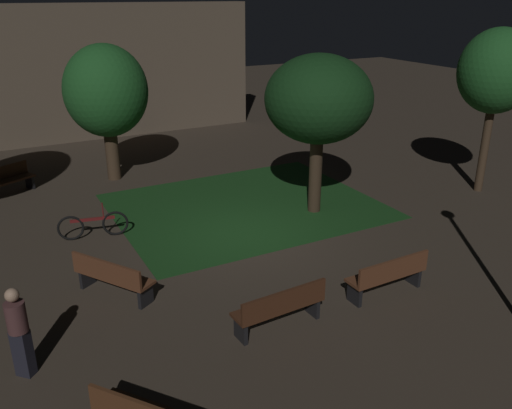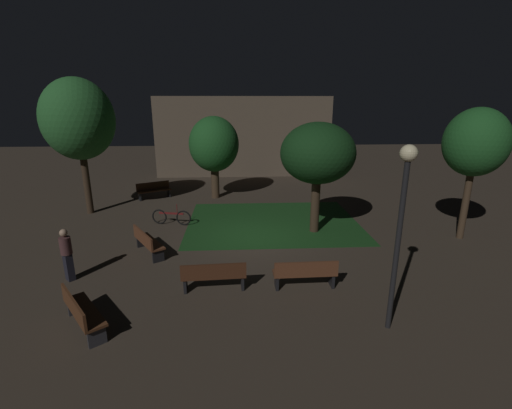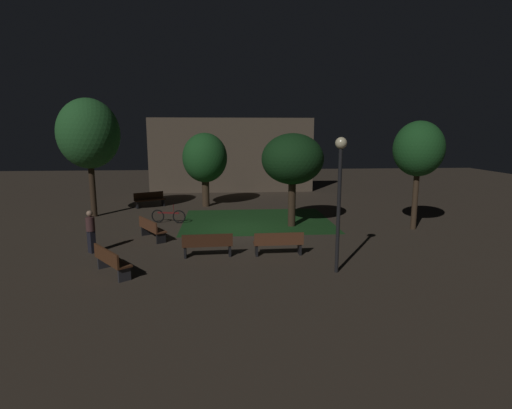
{
  "view_description": "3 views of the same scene",
  "coord_description": "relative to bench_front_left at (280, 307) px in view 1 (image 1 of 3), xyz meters",
  "views": [
    {
      "loc": [
        -5.66,
        -11.28,
        5.87
      ],
      "look_at": [
        0.17,
        -0.35,
        0.94
      ],
      "focal_mm": 37.63,
      "sensor_mm": 36.0,
      "label": 1
    },
    {
      "loc": [
        -0.59,
        -12.99,
        5.15
      ],
      "look_at": [
        0.12,
        0.07,
        1.32
      ],
      "focal_mm": 24.84,
      "sensor_mm": 36.0,
      "label": 2
    },
    {
      "loc": [
        -0.62,
        -18.0,
        4.46
      ],
      "look_at": [
        0.76,
        -0.24,
        1.21
      ],
      "focal_mm": 28.08,
      "sensor_mm": 36.0,
      "label": 3
    }
  ],
  "objects": [
    {
      "name": "bicycle",
      "position": [
        -2.17,
        5.69,
        -0.14
      ],
      "size": [
        1.73,
        0.42,
        0.93
      ],
      "color": "black",
      "rests_on": "ground"
    },
    {
      "name": "tree_near_wall",
      "position": [
        -0.52,
        10.11,
        2.42
      ],
      "size": [
        2.66,
        2.66,
        4.41
      ],
      "color": "#423021",
      "rests_on": "ground"
    },
    {
      "name": "tree_back_left",
      "position": [
        3.82,
        4.56,
        2.7
      ],
      "size": [
        2.9,
        2.9,
        4.4
      ],
      "color": "#38281C",
      "rests_on": "ground"
    },
    {
      "name": "grass_lawn",
      "position": [
        2.24,
        5.8,
        -0.48
      ],
      "size": [
        7.4,
        5.97,
        0.01
      ],
      "primitive_type": "cube",
      "color": "#194219",
      "rests_on": "ground"
    },
    {
      "name": "building_wall_backdrop",
      "position": [
        1.18,
        15.97,
        2.25
      ],
      "size": [
        12.13,
        0.8,
        5.46
      ],
      "primitive_type": "cube",
      "color": "brown",
      "rests_on": "ground"
    },
    {
      "name": "bench_corner",
      "position": [
        2.57,
        -0.0,
        0.0
      ],
      "size": [
        1.81,
        0.52,
        0.88
      ],
      "color": "brown",
      "rests_on": "ground"
    },
    {
      "name": "pedestrian",
      "position": [
        -4.33,
        0.87,
        0.37
      ],
      "size": [
        0.34,
        0.34,
        1.61
      ],
      "color": "black",
      "rests_on": "ground"
    },
    {
      "name": "bench_back_row",
      "position": [
        -3.89,
        10.14,
        0.0
      ],
      "size": [
        1.82,
        1.26,
        0.88
      ],
      "color": "#422314",
      "rests_on": "ground"
    },
    {
      "name": "bench_front_left",
      "position": [
        0.0,
        0.0,
        0.0
      ],
      "size": [
        1.82,
        0.58,
        0.88
      ],
      "color": "#422314",
      "rests_on": "ground"
    },
    {
      "name": "ground_plane",
      "position": [
        1.28,
        4.03,
        -0.48
      ],
      "size": [
        60.0,
        60.0,
        0.0
      ],
      "primitive_type": "plane",
      "color": "#3D3328"
    },
    {
      "name": "bench_by_lamp",
      "position": [
        -2.46,
        2.6,
        0.0
      ],
      "size": [
        1.37,
        1.78,
        0.88
      ],
      "color": "brown",
      "rests_on": "ground"
    },
    {
      "name": "tree_left_canopy",
      "position": [
        9.36,
        3.53,
        3.2
      ],
      "size": [
        2.24,
        2.24,
        4.95
      ],
      "color": "#423021",
      "rests_on": "ground"
    }
  ]
}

